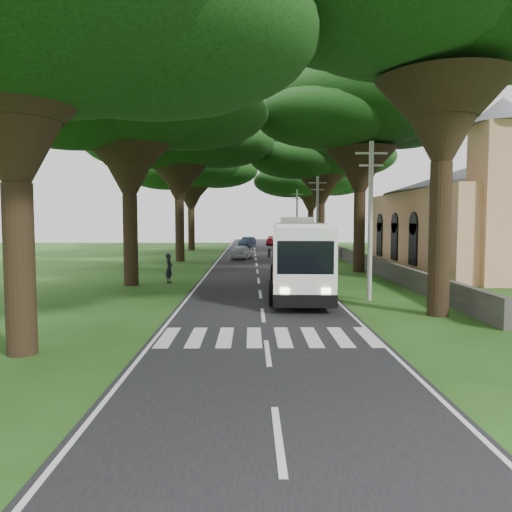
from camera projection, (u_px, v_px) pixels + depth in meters
ground at (264, 326)px, 19.30m from camera, size 140.00×140.00×0.00m
road at (257, 266)px, 44.23m from camera, size 8.00×120.00×0.04m
crosswalk at (266, 338)px, 17.31m from camera, size 8.00×3.00×0.01m
property_wall at (360, 260)px, 43.29m from camera, size 0.35×50.00×1.20m
church at (476, 210)px, 40.62m from camera, size 14.00×24.00×11.60m
pole_near at (370, 218)px, 25.04m from camera, size 1.60×0.24×8.00m
pole_mid at (317, 219)px, 44.98m from camera, size 1.60×0.24×8.00m
pole_far at (297, 219)px, 64.93m from camera, size 1.60×0.24×8.00m
tree_l_near at (10, 1)px, 14.47m from camera, size 15.35×15.35×13.77m
tree_l_mida at (128, 101)px, 30.36m from camera, size 14.38×14.38×14.50m
tree_l_midb at (179, 136)px, 48.25m from camera, size 15.56×15.56×15.61m
tree_l_far at (191, 166)px, 66.26m from camera, size 14.93×14.93×14.48m
tree_r_mida at (361, 109)px, 38.41m from camera, size 14.92×14.92×15.93m
tree_r_midb at (321, 151)px, 56.41m from camera, size 14.78×14.78×15.05m
tree_r_far at (311, 175)px, 74.46m from camera, size 15.67×15.67×14.11m
coach_bus at (298, 255)px, 27.98m from camera, size 3.60×13.39×3.91m
distant_car_a at (242, 252)px, 51.55m from camera, size 2.62×4.64×1.49m
distant_car_b at (248, 242)px, 75.12m from camera, size 2.77×4.70×1.46m
distant_car_c at (273, 240)px, 79.15m from camera, size 2.46×5.33×1.51m
pedestrian at (169, 268)px, 32.27m from camera, size 0.54×0.75×1.91m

